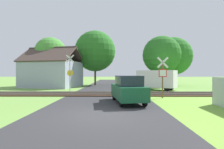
# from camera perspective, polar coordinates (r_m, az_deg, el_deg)

# --- Properties ---
(ground_plane) EXTENTS (160.00, 160.00, 0.00)m
(ground_plane) POSITION_cam_1_polar(r_m,az_deg,el_deg) (8.33, -4.13, -13.04)
(ground_plane) COLOR #6B9942
(road_asphalt) EXTENTS (6.63, 80.00, 0.01)m
(road_asphalt) POSITION_cam_1_polar(r_m,az_deg,el_deg) (10.27, -3.20, -10.41)
(road_asphalt) COLOR #2D2D30
(road_asphalt) RESTS_ON ground
(rail_track) EXTENTS (60.00, 2.60, 0.22)m
(rail_track) POSITION_cam_1_polar(r_m,az_deg,el_deg) (15.68, -1.88, -6.42)
(rail_track) COLOR #422D1E
(rail_track) RESTS_ON ground
(stop_sign_near) EXTENTS (0.88, 0.15, 3.19)m
(stop_sign_near) POSITION_cam_1_polar(r_m,az_deg,el_deg) (13.99, 16.21, -0.07)
(stop_sign_near) COLOR brown
(stop_sign_near) RESTS_ON ground
(crossing_sign_far) EXTENTS (0.88, 0.15, 3.90)m
(crossing_sign_far) POSITION_cam_1_polar(r_m,az_deg,el_deg) (18.94, -13.57, 1.16)
(crossing_sign_far) COLOR #9E9EA5
(crossing_sign_far) RESTS_ON ground
(house) EXTENTS (8.31, 7.44, 5.58)m
(house) POSITION_cam_1_polar(r_m,az_deg,el_deg) (25.70, -18.90, 0.42)
(house) COLOR #99A3B7
(house) RESTS_ON ground
(tree_far) EXTENTS (6.01, 6.01, 7.62)m
(tree_far) POSITION_cam_1_polar(r_m,az_deg,el_deg) (29.53, 19.20, 5.65)
(tree_far) COLOR #513823
(tree_far) RESTS_ON ground
(tree_left) EXTENTS (4.69, 4.69, 7.24)m
(tree_left) POSITION_cam_1_polar(r_m,az_deg,el_deg) (27.76, -19.38, 6.56)
(tree_left) COLOR #513823
(tree_left) RESTS_ON ground
(tree_center) EXTENTS (6.44, 6.44, 8.63)m
(tree_center) POSITION_cam_1_polar(r_m,az_deg,el_deg) (28.14, -5.52, 7.58)
(tree_center) COLOR #513823
(tree_center) RESTS_ON ground
(tree_right) EXTENTS (5.63, 5.63, 7.44)m
(tree_right) POSITION_cam_1_polar(r_m,az_deg,el_deg) (27.16, 15.89, 6.15)
(tree_right) COLOR #513823
(tree_right) RESTS_ON ground
(mail_truck) EXTENTS (5.12, 4.22, 2.24)m
(mail_truck) POSITION_cam_1_polar(r_m,az_deg,el_deg) (20.58, 13.87, -1.48)
(mail_truck) COLOR white
(mail_truck) RESTS_ON ground
(parked_car) EXTENTS (2.21, 4.20, 1.78)m
(parked_car) POSITION_cam_1_polar(r_m,az_deg,el_deg) (11.45, 5.20, -4.78)
(parked_car) COLOR #144C2D
(parked_car) RESTS_ON ground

